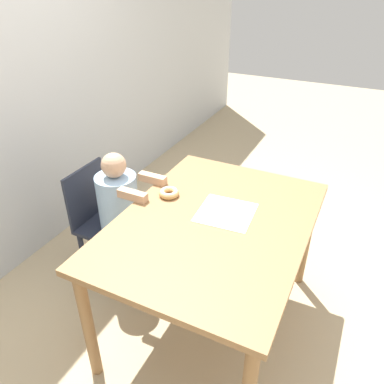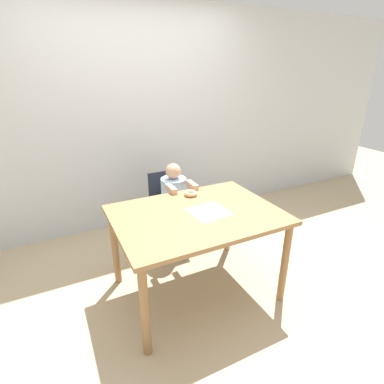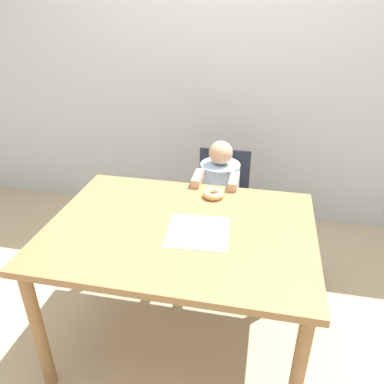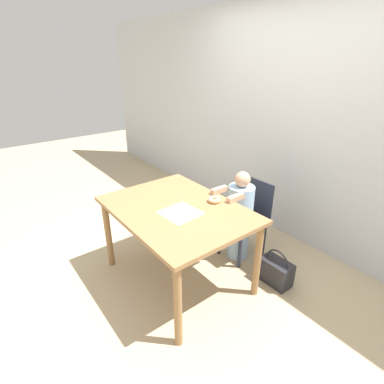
{
  "view_description": "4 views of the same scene",
  "coord_description": "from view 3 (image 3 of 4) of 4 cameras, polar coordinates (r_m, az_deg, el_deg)",
  "views": [
    {
      "loc": [
        -1.48,
        -0.6,
        1.89
      ],
      "look_at": [
        0.03,
        0.14,
        0.88
      ],
      "focal_mm": 35.0,
      "sensor_mm": 36.0,
      "label": 1
    },
    {
      "loc": [
        -0.97,
        -1.88,
        1.82
      ],
      "look_at": [
        0.03,
        0.14,
        0.88
      ],
      "focal_mm": 28.0,
      "sensor_mm": 36.0,
      "label": 2
    },
    {
      "loc": [
        0.37,
        -1.49,
        1.76
      ],
      "look_at": [
        0.03,
        0.14,
        0.88
      ],
      "focal_mm": 35.0,
      "sensor_mm": 36.0,
      "label": 3
    },
    {
      "loc": [
        1.88,
        -1.3,
        1.96
      ],
      "look_at": [
        0.03,
        0.14,
        0.88
      ],
      "focal_mm": 28.0,
      "sensor_mm": 36.0,
      "label": 4
    }
  ],
  "objects": [
    {
      "name": "handbag",
      "position": [
        2.72,
        14.6,
        -10.05
      ],
      "size": [
        0.3,
        0.17,
        0.36
      ],
      "color": "#232328",
      "rests_on": "ground_plane"
    },
    {
      "name": "donut",
      "position": [
        2.08,
        3.25,
        -0.26
      ],
      "size": [
        0.12,
        0.12,
        0.04
      ],
      "color": "tan",
      "rests_on": "dining_table"
    },
    {
      "name": "wall_back",
      "position": [
        3.06,
        4.89,
        18.13
      ],
      "size": [
        8.0,
        0.05,
        2.5
      ],
      "color": "silver",
      "rests_on": "ground_plane"
    },
    {
      "name": "napkin",
      "position": [
        1.79,
        0.94,
        -6.07
      ],
      "size": [
        0.31,
        0.31,
        0.0
      ],
      "color": "white",
      "rests_on": "dining_table"
    },
    {
      "name": "ground_plane",
      "position": [
        2.33,
        -1.54,
        -21.1
      ],
      "size": [
        12.0,
        12.0,
        0.0
      ],
      "primitive_type": "plane",
      "color": "tan"
    },
    {
      "name": "child_figure",
      "position": [
        2.55,
        4.07,
        -2.58
      ],
      "size": [
        0.27,
        0.42,
        0.95
      ],
      "color": "#99BCE0",
      "rests_on": "ground_plane"
    },
    {
      "name": "chair",
      "position": [
        2.68,
        4.39,
        -2.37
      ],
      "size": [
        0.36,
        0.43,
        0.8
      ],
      "color": "#232838",
      "rests_on": "ground_plane"
    },
    {
      "name": "dining_table",
      "position": [
        1.88,
        -1.79,
        -7.61
      ],
      "size": [
        1.3,
        0.95,
        0.76
      ],
      "color": "olive",
      "rests_on": "ground_plane"
    }
  ]
}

